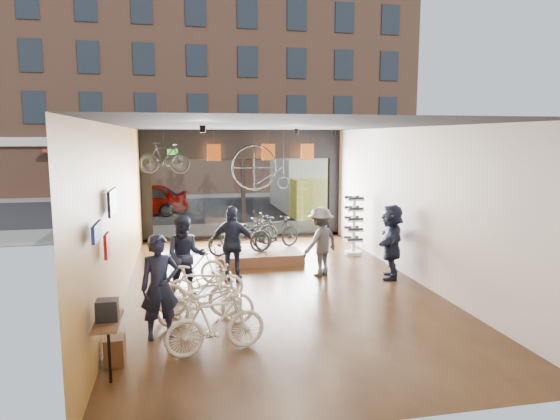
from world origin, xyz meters
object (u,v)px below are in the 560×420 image
object	(u,v)px
floor_bike_1	(216,323)
customer_1	(185,256)
street_car	(140,199)
sunglasses_rack	(354,225)
box_truck	(306,186)
hung_bike	(164,158)
floor_bike_3	(198,291)
display_platform	(258,255)
display_bike_mid	(277,232)
floor_bike_5	(193,265)
floor_bike_2	(205,301)
floor_bike_4	(206,282)
display_bike_right	(249,231)
customer_3	(321,242)
customer_2	(233,244)
customer_5	(391,241)
penny_farthing	(264,169)
display_bike_left	(240,237)
customer_0	(160,287)

from	to	relation	value
floor_bike_1	customer_1	bearing A→B (deg)	-4.48
street_car	sunglasses_rack	bearing A→B (deg)	36.76
box_truck	hung_bike	size ratio (longest dim) A/B	4.14
floor_bike_3	display_platform	world-z (taller)	floor_bike_3
display_bike_mid	customer_1	size ratio (longest dim) A/B	0.88
floor_bike_5	floor_bike_2	bearing A→B (deg)	-165.85
street_car	display_platform	size ratio (longest dim) A/B	1.78
floor_bike_4	display_bike_right	bearing A→B (deg)	-24.82
floor_bike_4	sunglasses_rack	distance (m)	5.88
floor_bike_5	customer_3	xyz separation A→B (m)	(3.24, 0.15, 0.42)
display_bike_right	floor_bike_3	bearing A→B (deg)	148.52
sunglasses_rack	hung_bike	world-z (taller)	hung_bike
display_platform	street_car	bearing A→B (deg)	112.70
customer_3	customer_1	bearing A→B (deg)	-15.09
street_car	customer_1	bearing A→B (deg)	8.48
floor_bike_1	customer_3	distance (m)	5.16
customer_2	customer_3	size ratio (longest dim) A/B	1.06
floor_bike_4	customer_3	xyz separation A→B (m)	(3.01, 1.50, 0.46)
box_truck	sunglasses_rack	world-z (taller)	box_truck
street_car	display_bike_mid	distance (m)	10.42
customer_5	penny_farthing	world-z (taller)	penny_farthing
display_bike_mid	customer_3	xyz separation A→B (m)	(0.76, -1.96, 0.10)
floor_bike_3	floor_bike_5	distance (m)	2.29
floor_bike_5	customer_1	distance (m)	1.05
box_truck	display_bike_right	world-z (taller)	box_truck
customer_5	display_platform	bearing A→B (deg)	-103.64
floor_bike_4	sunglasses_rack	world-z (taller)	sunglasses_rack
floor_bike_3	customer_2	world-z (taller)	customer_2
floor_bike_4	display_bike_left	world-z (taller)	display_bike_left
customer_5	display_bike_right	bearing A→B (deg)	-107.66
display_platform	display_bike_right	world-z (taller)	display_bike_right
display_bike_right	customer_5	world-z (taller)	customer_5
customer_0	customer_2	xyz separation A→B (m)	(1.64, 3.26, 0.01)
customer_0	penny_farthing	world-z (taller)	penny_farthing
display_platform	display_bike_left	size ratio (longest dim) A/B	1.30
floor_bike_3	customer_1	world-z (taller)	customer_1
display_platform	customer_5	bearing A→B (deg)	-39.48
customer_0	hung_bike	bearing A→B (deg)	78.73
floor_bike_3	hung_bike	world-z (taller)	hung_bike
floor_bike_1	floor_bike_2	size ratio (longest dim) A/B	0.93
customer_2	sunglasses_rack	bearing A→B (deg)	-134.81
street_car	customer_3	distance (m)	12.51
floor_bike_5	customer_1	world-z (taller)	customer_1
floor_bike_3	customer_0	bearing A→B (deg)	156.15
floor_bike_4	display_bike_mid	xyz separation A→B (m)	(2.25, 3.46, 0.36)
hung_bike	customer_5	bearing A→B (deg)	-110.74
sunglasses_rack	display_platform	bearing A→B (deg)	171.70
floor_bike_4	penny_farthing	world-z (taller)	penny_farthing
box_truck	display_bike_mid	size ratio (longest dim) A/B	4.01
customer_3	penny_farthing	xyz separation A→B (m)	(-0.75, 4.31, 1.61)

